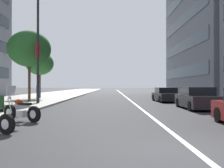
# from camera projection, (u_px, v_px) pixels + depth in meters

# --- Properties ---
(ground_plane) EXTENTS (400.00, 400.00, 0.00)m
(ground_plane) POSITION_uv_depth(u_px,v_px,m) (200.00, 155.00, 5.59)
(ground_plane) COLOR #303033
(sidewalk_right_plaza) EXTENTS (160.00, 9.24, 0.15)m
(sidewalk_right_plaza) POSITION_uv_depth(u_px,v_px,m) (46.00, 96.00, 35.57)
(sidewalk_right_plaza) COLOR #B2ADA3
(sidewalk_right_plaza) RESTS_ON ground
(lane_centre_stripe) EXTENTS (110.00, 0.16, 0.01)m
(lane_centre_stripe) POSITION_uv_depth(u_px,v_px,m) (124.00, 95.00, 40.59)
(lane_centre_stripe) COLOR silver
(lane_centre_stripe) RESTS_ON ground
(motorcycle_mid_row) EXTENTS (1.23, 1.90, 1.49)m
(motorcycle_mid_row) POSITION_uv_depth(u_px,v_px,m) (21.00, 110.00, 10.97)
(motorcycle_mid_row) COLOR black
(motorcycle_mid_row) RESTS_ON ground
(car_far_down_avenue) EXTENTS (4.72, 1.94, 1.40)m
(car_far_down_avenue) POSITION_uv_depth(u_px,v_px,m) (197.00, 99.00, 16.71)
(car_far_down_avenue) COLOR black
(car_far_down_avenue) RESTS_ON ground
(car_mid_block_traffic) EXTENTS (4.60, 2.01, 1.32)m
(car_mid_block_traffic) POSITION_uv_depth(u_px,v_px,m) (166.00, 95.00, 24.52)
(car_mid_block_traffic) COLOR black
(car_mid_block_traffic) RESTS_ON ground
(street_lamp_with_banners) EXTENTS (1.26, 2.56, 8.24)m
(street_lamp_with_banners) POSITION_uv_depth(u_px,v_px,m) (43.00, 39.00, 19.94)
(street_lamp_with_banners) COLOR #232326
(street_lamp_with_banners) RESTS_ON sidewalk_right_plaza
(street_tree_near_plaza_corner) EXTENTS (3.56, 3.56, 5.94)m
(street_tree_near_plaza_corner) POSITION_uv_depth(u_px,v_px,m) (29.00, 49.00, 21.89)
(street_tree_near_plaza_corner) COLOR #473323
(street_tree_near_plaza_corner) RESTS_ON sidewalk_right_plaza
(street_tree_mid_sidewalk) EXTENTS (3.01, 3.01, 5.07)m
(street_tree_mid_sidewalk) POSITION_uv_depth(u_px,v_px,m) (40.00, 63.00, 28.70)
(street_tree_mid_sidewalk) COLOR #473323
(street_tree_mid_sidewalk) RESTS_ON sidewalk_right_plaza
(pedestrian_on_plaza) EXTENTS (0.45, 0.36, 1.58)m
(pedestrian_on_plaza) POSITION_uv_depth(u_px,v_px,m) (38.00, 93.00, 20.65)
(pedestrian_on_plaza) COLOR #33478C
(pedestrian_on_plaza) RESTS_ON sidewalk_right_plaza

